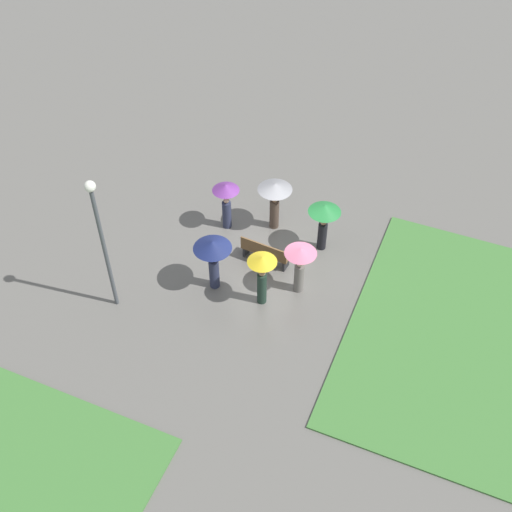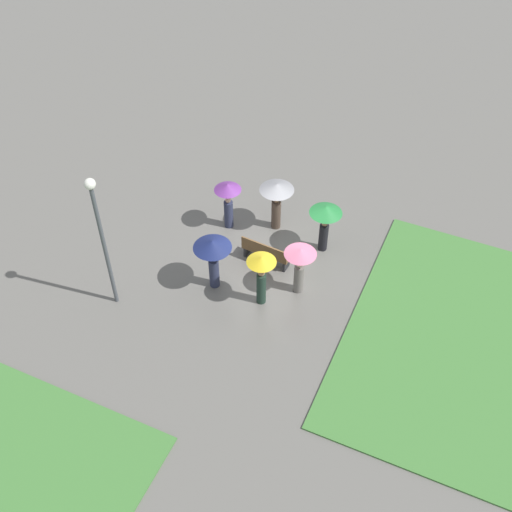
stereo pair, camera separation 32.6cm
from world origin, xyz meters
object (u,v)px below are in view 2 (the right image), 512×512
Objects in this scene: crowd_person_green at (325,216)px; crowd_person_pink at (300,262)px; park_bench at (266,252)px; crowd_person_navy at (213,251)px; crowd_person_grey at (277,195)px; crowd_person_yellow at (261,271)px; crowd_person_purple at (228,197)px; lamp_post at (100,229)px.

crowd_person_pink is at bearing -170.03° from crowd_person_green.
park_bench is 0.87× the size of crowd_person_navy.
crowd_person_pink is 0.96× the size of crowd_person_green.
crowd_person_yellow reaches higher than crowd_person_grey.
crowd_person_green is (-1.87, 0.37, -0.00)m from crowd_person_grey.
crowd_person_yellow is at bearing -117.94° from crowd_person_grey.
park_bench is at bearing -120.01° from crowd_person_purple.
crowd_person_yellow is (-4.14, -1.84, -1.71)m from lamp_post.
crowd_person_navy reaches higher than park_bench.
crowd_person_purple is (3.33, -1.84, 0.03)m from crowd_person_pink.
crowd_person_yellow reaches higher than crowd_person_pink.
crowd_person_pink reaches higher than park_bench.
crowd_person_green is at bearing -82.91° from crowd_person_pink.
crowd_person_grey is 1.01× the size of crowd_person_green.
lamp_post reaches higher than park_bench.
crowd_person_purple is at bearing -20.33° from crowd_person_pink.
crowd_person_navy reaches higher than crowd_person_green.
crowd_person_purple is 3.68m from crowd_person_yellow.
crowd_person_navy is at bearing -89.37° from crowd_person_yellow.
park_bench is 0.87× the size of crowd_person_yellow.
crowd_person_pink is at bearing -97.13° from crowd_person_grey.
lamp_post reaches higher than crowd_person_yellow.
crowd_person_grey is at bearing -162.95° from crowd_person_yellow.
lamp_post is 6.33m from crowd_person_grey.
crowd_person_navy is 1.03× the size of crowd_person_green.
crowd_person_grey is (-3.20, -5.22, -1.61)m from lamp_post.
crowd_person_green is (-1.49, -1.40, 0.98)m from park_bench.
lamp_post is at bearing 160.75° from crowd_person_purple.
crowd_person_green is (-2.57, -2.98, -0.06)m from crowd_person_navy.
crowd_person_grey is (1.82, -2.47, 0.16)m from crowd_person_pink.
crowd_person_navy is at bearing -162.40° from crowd_person_purple.
crowd_person_pink is at bearing -118.01° from crowd_person_purple.
crowd_person_purple is 0.95× the size of crowd_person_yellow.
crowd_person_pink is 0.93× the size of crowd_person_yellow.
lamp_post is 2.66× the size of crowd_person_pink.
crowd_person_yellow is (0.88, 0.91, 0.06)m from crowd_person_pink.
lamp_post reaches higher than crowd_person_navy.
crowd_person_navy is at bearing 27.90° from crowd_person_pink.
crowd_person_yellow is at bearing -156.04° from lamp_post.
crowd_person_grey is (0.38, -1.77, 0.98)m from park_bench.
lamp_post is 2.56× the size of crowd_person_green.
crowd_person_purple is 3.40m from crowd_person_green.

